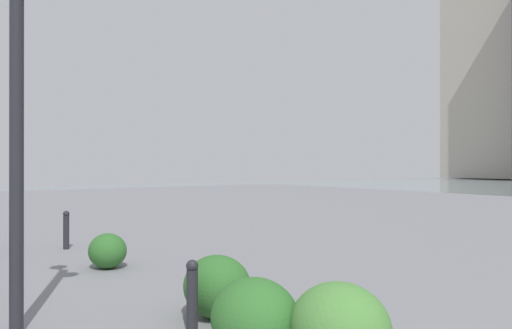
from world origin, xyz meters
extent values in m
cube|color=#B2A899|center=(35.58, -68.97, 17.05)|extent=(12.96, 15.54, 34.11)
cylinder|color=#232328|center=(4.70, 0.72, 2.01)|extent=(0.14, 0.14, 4.02)
cylinder|color=#232328|center=(3.67, -0.79, 0.32)|extent=(0.12, 0.12, 0.65)
sphere|color=#232328|center=(3.67, -0.79, 0.69)|extent=(0.13, 0.13, 0.13)
cylinder|color=#232328|center=(9.70, -1.01, 0.35)|extent=(0.12, 0.12, 0.69)
sphere|color=#232328|center=(9.70, -1.01, 0.73)|extent=(0.13, 0.13, 0.13)
ellipsoid|color=#2D6628|center=(3.94, -1.25, 0.36)|extent=(0.84, 0.75, 0.71)
ellipsoid|color=#2D6628|center=(2.70, -0.91, 0.36)|extent=(0.86, 0.77, 0.73)
ellipsoid|color=#2D6628|center=(7.31, -1.10, 0.30)|extent=(0.69, 0.62, 0.59)
ellipsoid|color=#477F38|center=(2.04, -1.31, 0.38)|extent=(0.89, 0.80, 0.76)
camera|label=1|loc=(-0.91, 1.60, 1.74)|focal=34.44mm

